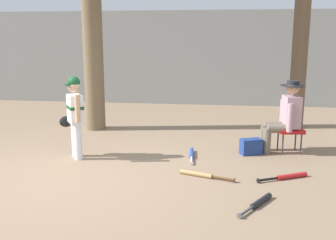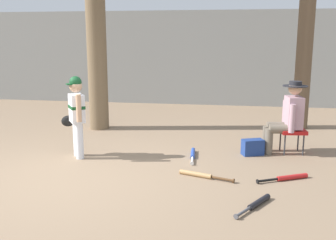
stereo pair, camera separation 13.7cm
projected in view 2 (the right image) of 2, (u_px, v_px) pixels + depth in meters
The scene contains 11 objects.
ground_plane at pixel (64, 181), 5.26m from camera, with size 60.00×60.00×0.00m, color #897056.
concrete_back_wall at pixel (157, 58), 11.37m from camera, with size 18.00×0.36×2.63m, color gray.
tree_behind_spectator at pixel (307, 12), 7.89m from camera, with size 0.48×0.48×5.29m.
young_ballplayer at pixel (76, 112), 6.18m from camera, with size 0.51×0.51×1.31m.
folding_stool at pixel (292, 132), 6.48m from camera, with size 0.45×0.45×0.41m.
seated_spectator at pixel (287, 115), 6.43m from camera, with size 0.67×0.54×1.20m.
handbag_beside_stool at pixel (253, 147), 6.42m from camera, with size 0.34×0.18×0.26m, color navy.
bat_wood_tan at pixel (200, 175), 5.41m from camera, with size 0.77×0.32×0.07m.
bat_black_composite at pixel (257, 203), 4.47m from camera, with size 0.44×0.65×0.07m.
bat_blue_youth at pixel (193, 154), 6.35m from camera, with size 0.12×0.77×0.07m.
bat_red_barrel at pixel (288, 178), 5.30m from camera, with size 0.72×0.41×0.07m.
Camera 2 is at (2.18, -4.69, 1.89)m, focal length 41.94 mm.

